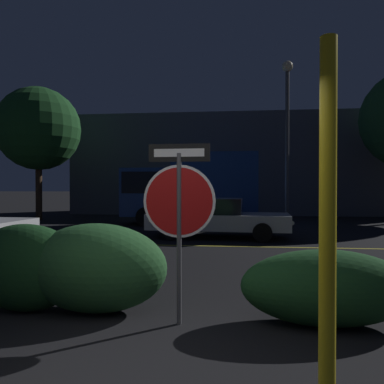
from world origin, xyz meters
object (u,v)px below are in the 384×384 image
hedge_bush_2 (96,268)px  passing_car_2 (218,218)px  delivery_truck (190,187)px  tree_2 (39,129)px  hedge_bush_3 (326,288)px  stop_sign (179,201)px  hedge_bush_1 (25,267)px  street_lamp (287,120)px  yellow_pole_right (328,231)px

hedge_bush_2 → passing_car_2: 7.80m
hedge_bush_2 → delivery_truck: delivery_truck is taller
tree_2 → hedge_bush_2: bearing=-58.8°
hedge_bush_3 → tree_2: size_ratio=0.31×
stop_sign → hedge_bush_2: bearing=166.2°
hedge_bush_2 → hedge_bush_1: bearing=-175.4°
hedge_bush_2 → delivery_truck: bearing=90.3°
hedge_bush_2 → street_lamp: street_lamp is taller
yellow_pole_right → hedge_bush_2: (-2.53, 2.15, -0.79)m
delivery_truck → stop_sign: bearing=-173.8°
yellow_pole_right → tree_2: (-10.54, 15.39, 3.27)m
yellow_pole_right → delivery_truck: delivery_truck is taller
hedge_bush_3 → passing_car_2: 8.04m
delivery_truck → tree_2: bearing=80.5°
hedge_bush_3 → delivery_truck: size_ratio=0.35×
hedge_bush_3 → street_lamp: 12.03m
passing_car_2 → street_lamp: bearing=144.9°
hedge_bush_1 → yellow_pole_right: bearing=-30.6°
hedge_bush_3 → street_lamp: (1.12, 11.28, 4.02)m
hedge_bush_2 → tree_2: (-8.01, 13.24, 4.05)m
yellow_pole_right → hedge_bush_1: bearing=149.4°
passing_car_2 → hedge_bush_1: bearing=-12.9°
hedge_bush_1 → stop_sign: bearing=-6.7°
hedge_bush_3 → tree_2: tree_2 is taller
yellow_pole_right → tree_2: tree_2 is taller
hedge_bush_1 → delivery_truck: (0.91, 11.95, 1.09)m
hedge_bush_1 → delivery_truck: bearing=85.6°
street_lamp → hedge_bush_3: bearing=-95.7°
yellow_pole_right → hedge_bush_3: (0.47, 1.97, -0.92)m
stop_sign → passing_car_2: bearing=90.7°
yellow_pole_right → tree_2: size_ratio=0.41×
hedge_bush_2 → street_lamp: size_ratio=0.28×
hedge_bush_1 → hedge_bush_3: size_ratio=0.78×
stop_sign → street_lamp: size_ratio=0.32×
hedge_bush_1 → hedge_bush_2: (0.98, 0.08, 0.00)m
tree_2 → hedge_bush_3: bearing=-50.6°
yellow_pole_right → passing_car_2: size_ratio=0.57×
stop_sign → tree_2: bearing=126.0°
stop_sign → hedge_bush_3: 2.10m
delivery_truck → hedge_bush_3: bearing=-165.5°
hedge_bush_2 → delivery_truck: 11.92m
stop_sign → tree_2: tree_2 is taller
passing_car_2 → yellow_pole_right: bearing=10.7°
hedge_bush_2 → passing_car_2: size_ratio=0.41×
passing_car_2 → delivery_truck: bearing=-157.4°
stop_sign → hedge_bush_3: stop_sign is taller
tree_2 → hedge_bush_1: bearing=-62.2°
delivery_truck → street_lamp: bearing=-100.2°
hedge_bush_2 → delivery_truck: size_ratio=0.33×
hedge_bush_2 → stop_sign: bearing=-15.7°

